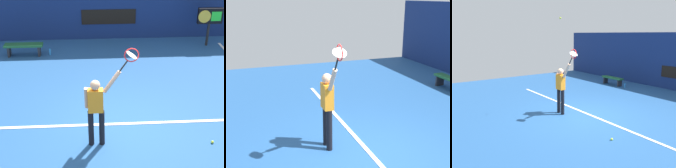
{
  "view_description": "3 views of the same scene",
  "coord_description": "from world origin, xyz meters",
  "views": [
    {
      "loc": [
        -0.68,
        -7.02,
        5.05
      ],
      "look_at": [
        -0.26,
        -0.21,
        1.36
      ],
      "focal_mm": 54.21,
      "sensor_mm": 36.0,
      "label": 1
    },
    {
      "loc": [
        5.04,
        -2.42,
        3.24
      ],
      "look_at": [
        -0.54,
        -0.45,
        1.48
      ],
      "focal_mm": 47.76,
      "sensor_mm": 36.0,
      "label": 2
    },
    {
      "loc": [
        6.46,
        -5.48,
        2.91
      ],
      "look_at": [
        -0.77,
        -0.41,
        1.07
      ],
      "focal_mm": 38.78,
      "sensor_mm": 36.0,
      "label": 3
    }
  ],
  "objects": [
    {
      "name": "ground_plane",
      "position": [
        0.0,
        0.0,
        0.0
      ],
      "size": [
        18.0,
        18.0,
        0.0
      ],
      "primitive_type": "plane",
      "color": "#23518C"
    },
    {
      "name": "court_bench",
      "position": [
        -3.21,
        4.73,
        0.34
      ],
      "size": [
        1.4,
        0.36,
        0.45
      ],
      "color": "#1E592D",
      "rests_on": "ground_plane"
    },
    {
      "name": "tennis_racket",
      "position": [
        0.1,
        -0.65,
        2.23
      ],
      "size": [
        0.48,
        0.27,
        0.6
      ],
      "color": "black"
    },
    {
      "name": "court_baseline",
      "position": [
        0.0,
        0.12,
        0.01
      ],
      "size": [
        10.0,
        0.1,
        0.01
      ],
      "primitive_type": "cube",
      "color": "white",
      "rests_on": "ground_plane"
    },
    {
      "name": "tennis_player",
      "position": [
        -0.64,
        -0.64,
        1.01
      ],
      "size": [
        0.81,
        0.31,
        1.92
      ],
      "color": "black",
      "rests_on": "ground_plane"
    }
  ]
}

